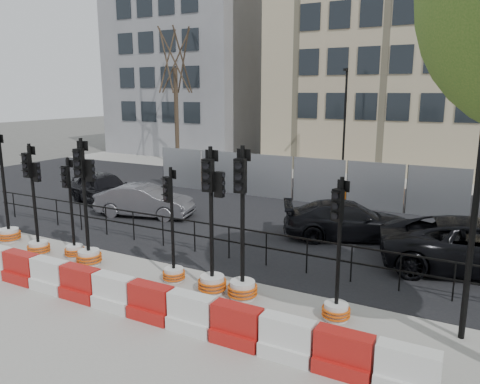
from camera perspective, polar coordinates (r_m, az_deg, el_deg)
The scene contains 24 objects.
ground at distance 13.53m, azimuth -8.38°, elevation -8.80°, with size 120.00×120.00×0.00m, color #51514C.
sidewalk_near at distance 11.48m, azimuth -17.61°, elevation -13.19°, with size 40.00×6.00×0.02m, color gray.
road at distance 19.31m, azimuth 4.14°, elevation -2.23°, with size 40.00×14.00×0.03m, color black.
sidewalk_far at distance 27.58m, azimuth 11.91°, elevation 1.91°, with size 40.00×4.00×0.02m, color gray.
building_grey at distance 38.74m, azimuth -5.77°, elevation 15.39°, with size 11.00×9.06×14.00m.
building_cream at distance 32.80m, azimuth 19.39°, elevation 18.89°, with size 15.00×10.06×18.00m.
kerb_railing at distance 14.23m, azimuth -5.57°, elevation -4.74°, with size 18.00×0.04×1.00m.
heras_fencing at distance 21.68m, azimuth 7.20°, elevation 1.11°, with size 14.33×1.72×2.00m.
lamp_post_far at distance 26.09m, azimuth 12.63°, elevation 8.42°, with size 0.12×0.56×6.00m.
lamp_post_near at distance 9.66m, azimuth 27.05°, elevation 1.33°, with size 0.12×0.56×6.00m.
tree_bare_far at distance 31.70m, azimuth -7.93°, elevation 15.43°, with size 2.00×2.00×9.00m.
barrier_row at distance 11.46m, azimuth -17.00°, elevation -11.25°, with size 14.65×0.50×0.80m.
traffic_signal_a at distance 16.92m, azimuth -26.52°, elevation -3.06°, with size 0.71×0.71×3.58m.
traffic_signal_b at distance 15.19m, azimuth -23.53°, elevation -4.19°, with size 0.66×0.66×3.35m.
traffic_signal_c at distance 14.65m, azimuth -19.66°, elevation -5.21°, with size 0.59×0.59×2.98m.
traffic_signal_d at distance 13.78m, azimuth -18.09°, elevation -5.13°, with size 0.71×0.71×3.60m.
traffic_signal_e at distance 12.21m, azimuth -8.18°, elevation -8.06°, with size 0.59×0.59×3.00m.
traffic_signal_f at distance 11.37m, azimuth -3.43°, elevation -8.24°, with size 0.71×0.71×3.59m.
traffic_signal_g at distance 11.07m, azimuth 0.27°, elevation -9.35°, with size 0.72×0.72×3.65m.
traffic_signal_h at distance 10.36m, azimuth 11.68°, elevation -11.85°, with size 0.62×0.62×3.13m.
car_a at distance 20.88m, azimuth -16.26°, elevation 0.37°, with size 4.51×3.07×1.43m, color black.
car_b at distance 18.61m, azimuth -11.54°, elevation -1.07°, with size 4.00×2.19×1.25m, color #4C4C51.
car_c at distance 15.92m, azimuth 13.11°, elevation -3.39°, with size 4.65×3.38×1.25m, color black.
car_d at distance 14.22m, azimuth 27.23°, elevation -5.95°, with size 5.63×3.57×1.45m, color black.
Camera 1 is at (7.68, -10.05, 4.83)m, focal length 35.00 mm.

